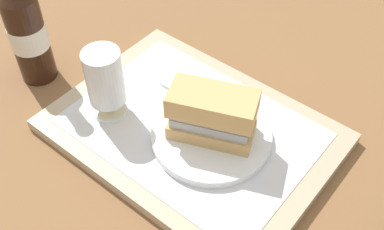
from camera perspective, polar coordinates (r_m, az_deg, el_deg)
The scene contains 8 objects.
ground_plane at distance 0.79m, azimuth 0.00°, elevation -2.48°, with size 3.00×3.00×0.00m, color brown.
tray at distance 0.78m, azimuth 0.00°, elevation -2.00°, with size 0.44×0.32×0.02m, color tan.
placemat at distance 0.77m, azimuth 0.00°, elevation -1.48°, with size 0.38×0.27×0.00m, color silver.
plate at distance 0.75m, azimuth 2.30°, elevation -2.53°, with size 0.19×0.19×0.01m, color white.
sandwich at distance 0.71m, azimuth 2.15°, elevation 0.13°, with size 0.14×0.11×0.08m.
beer_glass at distance 0.76m, azimuth -10.32°, elevation 3.91°, with size 0.06×0.06×0.12m.
napkin_folded at distance 0.84m, azimuth 0.06°, elevation 3.69°, with size 0.09×0.07×0.01m, color white.
beer_bottle at distance 0.87m, azimuth -19.18°, elevation 9.64°, with size 0.07×0.07×0.27m.
Camera 1 is at (-0.32, 0.40, 0.60)m, focal length 44.68 mm.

